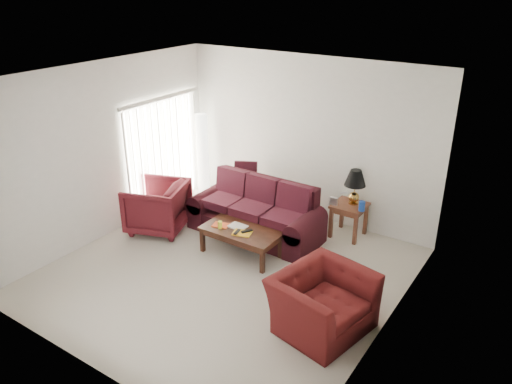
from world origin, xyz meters
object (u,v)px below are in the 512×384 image
Objects in this scene: armchair_right at (322,302)px; coffee_table at (241,242)px; floor_lamp at (203,155)px; sofa at (255,210)px; end_table at (348,220)px; armchair_left at (157,207)px.

coffee_table is (-1.93, 0.93, -0.16)m from armchair_right.
floor_lamp reaches higher than coffee_table.
end_table is at bearing 27.74° from sofa.
end_table is at bearing 99.40° from armchair_left.
armchair_left is (0.30, -1.66, -0.42)m from floor_lamp.
armchair_left is (-1.56, -0.80, -0.03)m from sofa.
end_table is 3.29m from floor_lamp.
armchair_right is (3.98, -2.49, -0.49)m from floor_lamp.
sofa is 1.81× the size of coffee_table.
floor_lamp is (-1.86, 0.85, 0.39)m from sofa.
sofa reaches higher than coffee_table.
end_table is 2.61m from armchair_right.
floor_lamp reaches higher than armchair_right.
end_table reaches higher than coffee_table.
armchair_left is 0.83× the size of armchair_right.
armchair_right is at bearing 57.09° from armchair_left.
floor_lamp is 1.76× the size of armchair_left.
end_table is 0.51× the size of armchair_right.
armchair_left reaches higher than coffee_table.
armchair_right is at bearing -73.40° from end_table.
armchair_left is 1.77m from coffee_table.
coffee_table is at bearing 76.46° from armchair_right.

